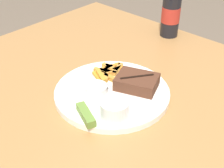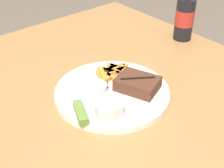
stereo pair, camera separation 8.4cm
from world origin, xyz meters
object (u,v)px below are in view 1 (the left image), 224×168
at_px(fork_utensil, 94,76).
at_px(steak_portion, 137,82).
at_px(beer_bottle, 171,13).
at_px(pickle_spear, 86,115).
at_px(dinner_plate, 112,93).
at_px(coleslaw_cup, 115,108).
at_px(dipping_sauce_cup, 96,89).

bearing_deg(fork_utensil, steak_portion, 28.83).
relative_size(steak_portion, beer_bottle, 0.55).
bearing_deg(pickle_spear, beer_bottle, 103.79).
xyz_separation_m(dinner_plate, pickle_spear, (0.03, -0.13, 0.02)).
bearing_deg(dinner_plate, fork_utensil, 170.55).
bearing_deg(coleslaw_cup, dinner_plate, 135.76).
distance_m(coleslaw_cup, pickle_spear, 0.07).
xyz_separation_m(steak_portion, pickle_spear, (-0.01, -0.19, -0.01)).
distance_m(dinner_plate, dipping_sauce_cup, 0.05).
xyz_separation_m(dinner_plate, dipping_sauce_cup, (-0.02, -0.04, 0.02)).
height_order(steak_portion, fork_utensil, steak_portion).
height_order(fork_utensil, beer_bottle, beer_bottle).
xyz_separation_m(coleslaw_cup, beer_bottle, (-0.19, 0.51, 0.04)).
xyz_separation_m(coleslaw_cup, dipping_sauce_cup, (-0.10, 0.04, -0.01)).
xyz_separation_m(dinner_plate, steak_portion, (0.04, 0.06, 0.03)).
bearing_deg(fork_utensil, pickle_spear, -41.57).
height_order(dipping_sauce_cup, pickle_spear, dipping_sauce_cup).
distance_m(coleslaw_cup, dipping_sauce_cup, 0.11).
bearing_deg(fork_utensil, coleslaw_cup, -20.03).
bearing_deg(beer_bottle, fork_utensil, -87.02).
distance_m(dipping_sauce_cup, pickle_spear, 0.11).
bearing_deg(dipping_sauce_cup, beer_bottle, 99.90).
bearing_deg(beer_bottle, steak_portion, -68.79).
xyz_separation_m(dipping_sauce_cup, fork_utensil, (-0.06, 0.05, -0.01)).
bearing_deg(dipping_sauce_cup, pickle_spear, -58.38).
bearing_deg(coleslaw_cup, dipping_sauce_cup, 159.09).
bearing_deg(steak_portion, coleslaw_cup, -73.39).
bearing_deg(pickle_spear, steak_portion, 87.67).
relative_size(coleslaw_cup, dipping_sauce_cup, 1.15).
distance_m(dipping_sauce_cup, beer_bottle, 0.48).
bearing_deg(coleslaw_cup, pickle_spear, -133.71).
bearing_deg(pickle_spear, dinner_plate, 104.25).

